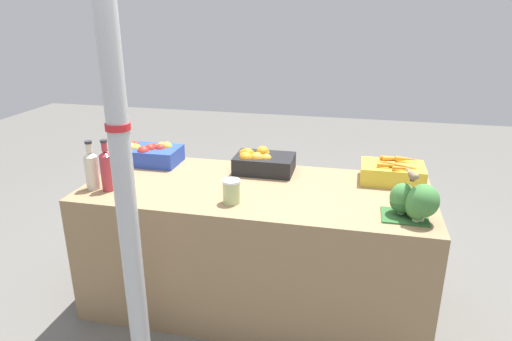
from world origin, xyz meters
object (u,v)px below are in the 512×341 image
at_px(apple_crate, 150,153).
at_px(broccoli_pile, 413,202).
at_px(juice_bottle_cloudy, 92,169).
at_px(carrot_crate, 393,172).
at_px(orange_crate, 261,161).
at_px(pickle_jar, 231,191).
at_px(support_pole, 121,151).
at_px(sparrow_bird, 413,176).
at_px(juice_bottle_ruby, 107,169).

bearing_deg(apple_crate, broccoli_pile, -17.00).
height_order(apple_crate, juice_bottle_cloudy, juice_bottle_cloudy).
relative_size(carrot_crate, juice_bottle_cloudy, 1.28).
distance_m(orange_crate, broccoli_pile, 0.97).
bearing_deg(apple_crate, pickle_jar, -35.65).
bearing_deg(broccoli_pile, orange_crate, 150.18).
height_order(support_pole, broccoli_pile, support_pole).
distance_m(apple_crate, juice_bottle_cloudy, 0.49).
bearing_deg(pickle_jar, orange_crate, 83.92).
bearing_deg(pickle_jar, support_pole, -133.72).
bearing_deg(orange_crate, pickle_jar, -96.08).
distance_m(broccoli_pile, sparrow_bird, 0.13).
distance_m(apple_crate, orange_crate, 0.74).
bearing_deg(juice_bottle_cloudy, support_pole, -43.95).
height_order(support_pole, apple_crate, support_pole).
xyz_separation_m(orange_crate, sparrow_bird, (0.83, -0.48, 0.15)).
distance_m(orange_crate, juice_bottle_ruby, 0.90).
height_order(apple_crate, orange_crate, orange_crate).
xyz_separation_m(apple_crate, sparrow_bird, (1.57, -0.48, 0.15)).
height_order(support_pole, orange_crate, support_pole).
relative_size(apple_crate, sparrow_bird, 2.65).
height_order(apple_crate, juice_bottle_ruby, juice_bottle_ruby).
xyz_separation_m(support_pole, broccoli_pile, (1.27, 0.40, -0.29)).
bearing_deg(orange_crate, broccoli_pile, -29.82).
distance_m(support_pole, orange_crate, 1.03).
bearing_deg(sparrow_bird, apple_crate, -121.25).
bearing_deg(pickle_jar, juice_bottle_ruby, 178.86).
bearing_deg(juice_bottle_cloudy, broccoli_pile, -0.22).
height_order(support_pole, juice_bottle_cloudy, support_pole).
relative_size(carrot_crate, juice_bottle_ruby, 1.22).
xyz_separation_m(apple_crate, carrot_crate, (1.51, 0.00, -0.01)).
height_order(broccoli_pile, sparrow_bird, sparrow_bird).
bearing_deg(orange_crate, carrot_crate, 0.20).
xyz_separation_m(apple_crate, pickle_jar, (0.68, -0.49, -0.00)).
height_order(apple_crate, carrot_crate, same).
distance_m(support_pole, pickle_jar, 0.63).
height_order(orange_crate, pickle_jar, orange_crate).
bearing_deg(sparrow_bird, pickle_jar, -103.48).
bearing_deg(support_pole, sparrow_bird, 17.94).
bearing_deg(juice_bottle_cloudy, carrot_crate, 16.33).
relative_size(orange_crate, sparrow_bird, 2.65).
height_order(orange_crate, carrot_crate, orange_crate).
relative_size(carrot_crate, pickle_jar, 2.83).
xyz_separation_m(apple_crate, orange_crate, (0.74, 0.00, 0.00)).
distance_m(support_pole, broccoli_pile, 1.37).
relative_size(support_pole, carrot_crate, 6.35).
relative_size(broccoli_pile, pickle_jar, 2.02).
bearing_deg(support_pole, pickle_jar, 46.28).
bearing_deg(apple_crate, support_pole, -71.05).
distance_m(carrot_crate, juice_bottle_cloudy, 1.70).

